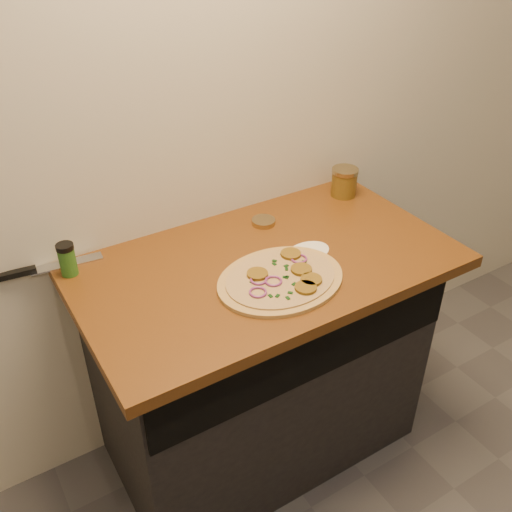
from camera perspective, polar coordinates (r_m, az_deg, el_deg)
cabinet at (r=2.12m, az=0.41°, el=-10.51°), size 1.10×0.60×0.86m
countertop at (r=1.81m, az=0.96°, el=-0.82°), size 1.20×0.70×0.04m
pizza at (r=1.70m, az=2.54°, el=-2.28°), size 0.42×0.42×0.03m
chefs_knife at (r=1.87m, az=-20.77°, el=-1.21°), size 0.32×0.07×0.02m
mason_jar_lid at (r=1.98m, az=0.76°, el=3.45°), size 0.10×0.10×0.02m
salsa_jar at (r=2.18m, az=8.81°, el=7.34°), size 0.10×0.10×0.11m
spice_shaker at (r=1.80m, az=-18.35°, el=-0.32°), size 0.05×0.05×0.11m
flour_spill at (r=1.84m, az=5.25°, el=0.47°), size 0.16×0.16×0.00m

